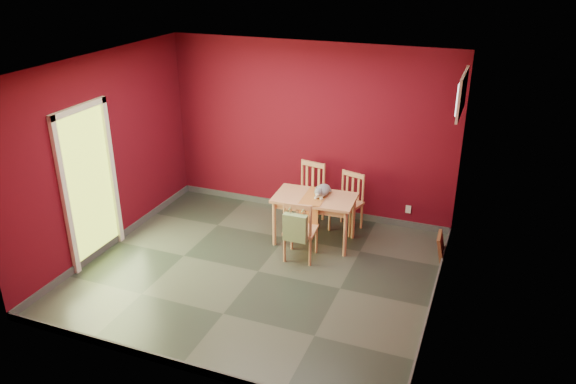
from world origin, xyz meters
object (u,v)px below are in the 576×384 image
(cat, at_px, (322,188))
(dining_table, at_px, (315,202))
(chair_near, at_px, (300,229))
(chair_far_left, at_px, (308,192))
(picture_frame, at_px, (441,247))
(tote_bag, at_px, (295,228))
(chair_far_right, at_px, (348,201))

(cat, bearing_deg, dining_table, -139.02)
(chair_near, xyz_separation_m, cat, (0.10, 0.62, 0.36))
(dining_table, height_order, chair_near, chair_near)
(chair_far_left, height_order, picture_frame, chair_far_left)
(dining_table, distance_m, chair_near, 0.57)
(dining_table, distance_m, picture_frame, 1.83)
(dining_table, relative_size, tote_bag, 2.63)
(chair_near, bearing_deg, chair_far_left, 103.90)
(chair_far_right, relative_size, cat, 2.11)
(dining_table, xyz_separation_m, chair_far_left, (-0.31, 0.60, -0.14))
(dining_table, distance_m, cat, 0.23)
(picture_frame, bearing_deg, chair_near, -158.45)
(chair_far_right, xyz_separation_m, tote_bag, (-0.34, -1.32, 0.13))
(dining_table, bearing_deg, chair_near, -92.41)
(chair_far_right, height_order, picture_frame, chair_far_right)
(cat, height_order, picture_frame, cat)
(chair_far_left, bearing_deg, dining_table, -63.12)
(tote_bag, xyz_separation_m, cat, (0.09, 0.84, 0.23))
(chair_far_left, height_order, cat, chair_far_left)
(tote_bag, relative_size, cat, 1.07)
(chair_far_left, bearing_deg, chair_near, -76.10)
(dining_table, bearing_deg, cat, 46.20)
(chair_near, distance_m, picture_frame, 1.94)
(cat, bearing_deg, picture_frame, -2.42)
(dining_table, relative_size, picture_frame, 3.22)
(chair_near, xyz_separation_m, picture_frame, (1.79, 0.71, -0.27))
(dining_table, relative_size, chair_far_right, 1.34)
(chair_near, relative_size, tote_bag, 2.00)
(dining_table, bearing_deg, tote_bag, -90.87)
(dining_table, relative_size, chair_near, 1.32)
(chair_far_left, distance_m, tote_bag, 1.39)
(chair_near, bearing_deg, cat, 80.51)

